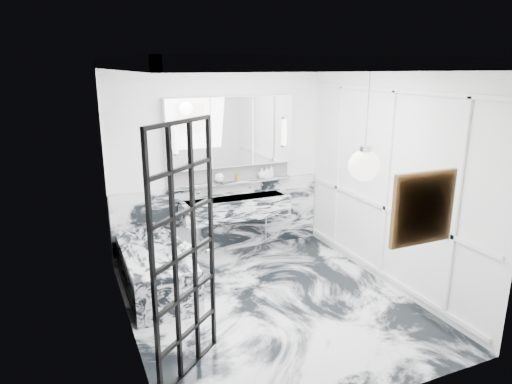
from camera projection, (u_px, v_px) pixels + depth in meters
name	position (u px, v px, depth m)	size (l,w,h in m)	color
floor	(271.00, 304.00, 5.42)	(3.60, 3.60, 0.00)	silver
ceiling	(274.00, 59.00, 4.66)	(3.60, 3.60, 0.00)	white
wall_back	(219.00, 160.00, 6.63)	(3.60, 3.60, 0.00)	white
wall_front	(375.00, 249.00, 3.45)	(3.60, 3.60, 0.00)	white
wall_left	(124.00, 208.00, 4.43)	(3.60, 3.60, 0.00)	white
wall_right	(389.00, 177.00, 5.65)	(3.60, 3.60, 0.00)	white
marble_clad_back	(221.00, 218.00, 6.84)	(3.18, 0.05, 1.05)	silver
marble_clad_left	(126.00, 214.00, 4.45)	(0.02, 3.56, 2.68)	silver
panel_molding	(387.00, 185.00, 5.67)	(0.03, 3.40, 2.30)	white
soap_bottle_a	(271.00, 171.00, 6.91)	(0.07, 0.07, 0.19)	#8C5919
soap_bottle_b	(267.00, 172.00, 6.88)	(0.08, 0.08, 0.18)	#4C4C51
soap_bottle_c	(262.00, 173.00, 6.86)	(0.12, 0.12, 0.16)	silver
face_pot	(219.00, 178.00, 6.60)	(0.14, 0.14, 0.14)	white
amber_bottle	(237.00, 178.00, 6.71)	(0.04, 0.04, 0.10)	#8C5919
flower_vase	(185.00, 258.00, 5.22)	(0.09, 0.09, 0.12)	silver
crittall_door	(185.00, 254.00, 3.97)	(0.88, 0.04, 2.30)	black
artwork	(423.00, 208.00, 3.60)	(0.50, 0.05, 0.50)	#B68112
pendant_light	(364.00, 166.00, 3.89)	(0.27, 0.27, 0.27)	white
trough_sink	(235.00, 208.00, 6.65)	(1.60, 0.45, 0.30)	silver
ledge	(231.00, 183.00, 6.70)	(1.90, 0.14, 0.04)	silver
subway_tile	(230.00, 173.00, 6.72)	(1.90, 0.03, 0.23)	white
mirror_cabinet	(230.00, 132.00, 6.51)	(1.90, 0.16, 1.00)	white
sconce_left	(176.00, 139.00, 6.12)	(0.07, 0.07, 0.40)	white
sconce_right	(285.00, 132.00, 6.75)	(0.07, 0.07, 0.40)	white
bathtub	(156.00, 270.00, 5.68)	(0.75, 1.65, 0.55)	silver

